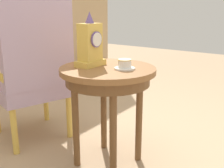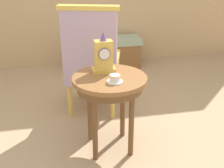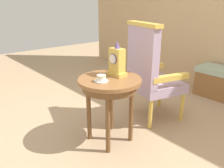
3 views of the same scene
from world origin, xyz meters
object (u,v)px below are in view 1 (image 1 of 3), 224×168
(side_table, at_px, (108,81))
(mantel_clock, at_px, (90,45))
(armchair, at_px, (33,67))
(teacup_left, at_px, (125,65))

(side_table, xyz_separation_m, mantel_clock, (-0.03, 0.11, 0.22))
(side_table, height_order, armchair, armchair)
(mantel_clock, relative_size, armchair, 0.29)
(mantel_clock, bearing_deg, side_table, -76.82)
(teacup_left, distance_m, armchair, 0.78)
(mantel_clock, bearing_deg, teacup_left, -78.92)
(side_table, xyz_separation_m, teacup_left, (0.02, -0.11, 0.12))
(teacup_left, relative_size, armchair, 0.11)
(teacup_left, bearing_deg, armchair, 95.26)
(teacup_left, relative_size, mantel_clock, 0.37)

